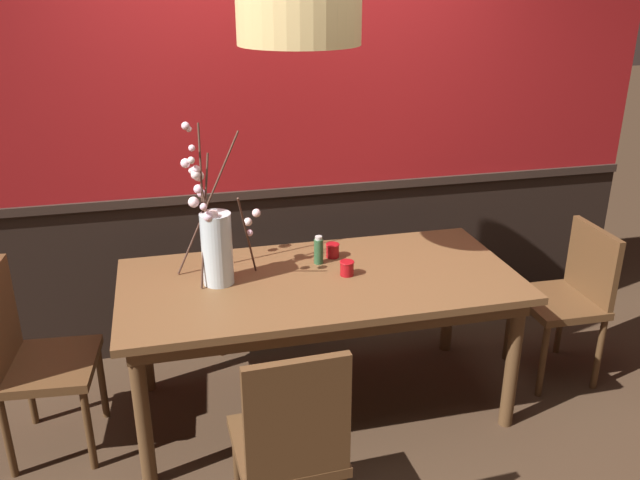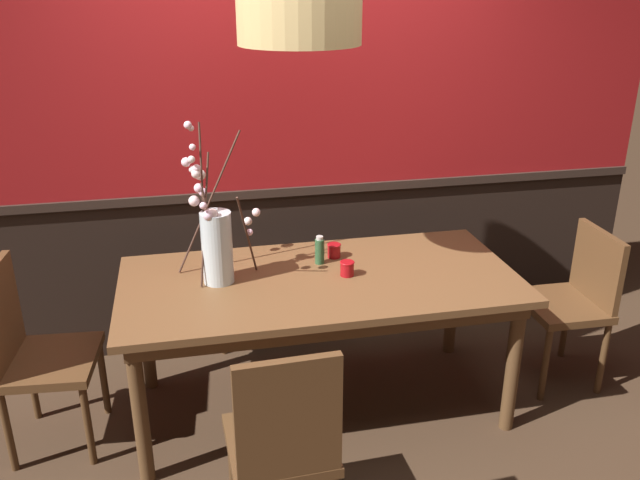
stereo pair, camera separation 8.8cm
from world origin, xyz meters
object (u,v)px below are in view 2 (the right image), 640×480
chair_near_side_left (283,442)px  chair_far_side_left (243,257)px  dining_table (320,292)px  chair_head_west_end (32,348)px  candle_holder_nearer_center (334,250)px  condiment_bottle (320,250)px  chair_head_east_end (574,296)px  vase_with_blossoms (216,242)px  candle_holder_nearer_edge (347,268)px  pendant_lamp (299,15)px

chair_near_side_left → chair_far_side_left: bearing=88.8°
dining_table → chair_far_side_left: 0.97m
dining_table → chair_head_west_end: 1.40m
candle_holder_nearer_center → condiment_bottle: (-0.09, -0.06, 0.03)m
chair_head_east_end → condiment_bottle: (-1.41, 0.19, 0.32)m
candle_holder_nearer_center → chair_far_side_left: bearing=122.5°
chair_head_east_end → candle_holder_nearer_center: chair_head_east_end is taller
vase_with_blossoms → dining_table: bearing=-8.0°
chair_near_side_left → chair_head_east_end: 2.00m
vase_with_blossoms → candle_holder_nearer_edge: (0.64, -0.08, -0.17)m
dining_table → chair_head_west_end: chair_head_west_end is taller
chair_far_side_left → chair_head_east_end: (1.75, -0.92, -0.01)m
vase_with_blossoms → candle_holder_nearer_center: bearing=14.6°
chair_head_west_end → chair_head_east_end: size_ratio=1.07×
candle_holder_nearer_edge → condiment_bottle: 0.21m
chair_near_side_left → candle_holder_nearer_edge: 1.06m
dining_table → vase_with_blossoms: size_ratio=2.55×
chair_far_side_left → condiment_bottle: 0.86m
chair_head_west_end → vase_with_blossoms: vase_with_blossoms is taller
chair_head_west_end → chair_near_side_left: chair_near_side_left is taller
chair_head_west_end → chair_head_east_end: 2.84m
chair_head_west_end → candle_holder_nearer_center: bearing=8.7°
chair_near_side_left → candle_holder_nearer_edge: size_ratio=12.65×
vase_with_blossoms → candle_holder_nearer_center: vase_with_blossoms is taller
candle_holder_nearer_center → candle_holder_nearer_edge: same height
candle_holder_nearer_center → pendant_lamp: size_ratio=0.08×
chair_far_side_left → chair_head_east_end: size_ratio=1.07×
chair_head_east_end → candle_holder_nearer_edge: bearing=179.7°
candle_holder_nearer_edge → condiment_bottle: (-0.10, 0.18, 0.03)m
dining_table → chair_head_east_end: 1.45m
chair_near_side_left → condiment_bottle: bearing=71.0°
candle_holder_nearer_edge → pendant_lamp: (-0.22, 0.07, 1.21)m
chair_head_east_end → candle_holder_nearer_center: 1.37m
condiment_bottle → pendant_lamp: bearing=-136.0°
chair_far_side_left → chair_near_side_left: 1.82m
vase_with_blossoms → pendant_lamp: size_ratio=0.79×
candle_holder_nearer_edge → vase_with_blossoms: bearing=173.2°
chair_head_east_end → dining_table: bearing=179.5°
candle_holder_nearer_edge → condiment_bottle: condiment_bottle is taller
chair_head_west_end → chair_near_side_left: bearing=-40.9°
vase_with_blossoms → condiment_bottle: (0.54, 0.10, -0.13)m
chair_far_side_left → pendant_lamp: size_ratio=0.97×
chair_far_side_left → candle_holder_nearer_edge: (0.44, -0.91, 0.28)m
pendant_lamp → candle_holder_nearer_center: bearing=39.7°
candle_holder_nearer_center → candle_holder_nearer_edge: size_ratio=1.00×
chair_near_side_left → pendant_lamp: pendant_lamp is taller
dining_table → candle_holder_nearer_center: 0.29m
dining_table → chair_head_east_end: size_ratio=2.22×
chair_head_west_end → vase_with_blossoms: size_ratio=1.23×
chair_head_west_end → condiment_bottle: bearing=6.9°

